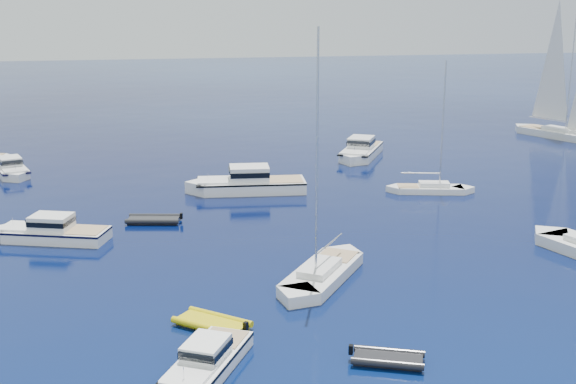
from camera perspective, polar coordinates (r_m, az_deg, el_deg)
The scene contains 12 objects.
ground at distance 34.16m, azimuth 7.37°, elevation -14.04°, with size 400.00×400.00×0.00m, color navy.
motor_cruiser_near at distance 34.48m, azimuth -6.41°, elevation -13.72°, with size 2.26×7.38×1.94m, color white, non-canonical shape.
motor_cruiser_centre at distance 65.37m, azimuth -3.19°, elevation 0.01°, with size 3.48×11.37×2.99m, color white, non-canonical shape.
motor_cruiser_far_l at distance 54.69m, azimuth -17.89°, elevation -3.56°, with size 2.77×9.04×2.37m, color white, non-canonical shape.
motor_cruiser_distant at distance 80.49m, azimuth 5.62°, elevation 2.70°, with size 3.26×10.65×2.79m, color white, non-canonical shape.
motor_cruiser_horizon at distance 76.77m, azimuth -20.59°, elevation 1.27°, with size 2.58×8.44×2.21m, color white, non-canonical shape.
sailboat_fore at distance 44.94m, azimuth 2.66°, elevation -6.76°, with size 2.75×10.59×15.56m, color silver, non-canonical shape.
sailboat_centre at distance 66.34m, azimuth 10.92°, elevation -0.02°, with size 2.12×8.15×11.98m, color white, non-canonical shape.
sailboat_sails_r at distance 98.26m, azimuth 19.99°, elevation 4.02°, with size 3.42×13.16×19.34m, color silver, non-canonical shape.
tender_yellow at distance 38.82m, azimuth -5.88°, elevation -10.35°, with size 2.22×4.13×0.95m, color #CABA0B, non-canonical shape.
tender_grey_near at distance 35.40m, azimuth 7.74°, elevation -12.98°, with size 1.93×3.49×0.95m, color black, non-canonical shape.
tender_grey_far at distance 57.14m, azimuth -10.33°, elevation -2.32°, with size 2.27×4.25×0.95m, color black, non-canonical shape.
Camera 1 is at (-10.43, -28.21, 16.18)m, focal length 45.99 mm.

